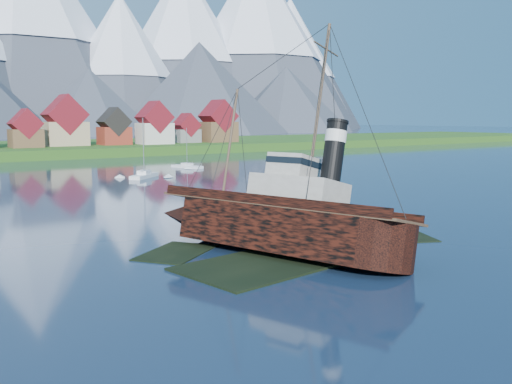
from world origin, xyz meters
TOP-DOWN VIEW (x-y plane):
  - ground at (0.00, 0.00)m, footprint 1400.00×1400.00m
  - shoal at (1.78, 2.15)m, footprint 31.71×21.24m
  - tugboat_wreck at (-1.37, 1.95)m, footprint 6.62×28.51m
  - sailboat_d at (16.16, 69.33)m, footprint 8.64×8.08m
  - sailboat_e at (34.71, 85.13)m, footprint 5.00×9.16m

SIDE VIEW (x-z plane):
  - shoal at x=1.78m, z-range -0.92..0.22m
  - ground at x=0.00m, z-range 0.00..0.00m
  - sailboat_e at x=34.71m, z-range -4.95..5.40m
  - sailboat_d at x=16.16m, z-range -6.17..6.76m
  - tugboat_wreck at x=-1.37m, z-range -8.45..14.14m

